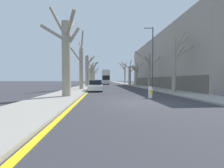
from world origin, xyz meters
TOP-DOWN VIEW (x-y plane):
  - ground_plane at (0.00, 0.00)m, footprint 300.00×300.00m
  - sidewalk_left at (-6.17, 50.00)m, footprint 3.48×120.00m
  - sidewalk_right at (6.17, 50.00)m, footprint 3.48×120.00m
  - building_facade_right at (12.90, 20.65)m, footprint 10.08×33.54m
  - kerb_line_stripe at (-4.25, 50.00)m, footprint 0.24×120.00m
  - street_tree_left_0 at (-5.62, 3.50)m, footprint 3.34×4.64m
  - street_tree_left_1 at (-5.66, 13.46)m, footprint 1.83×4.77m
  - street_tree_left_2 at (-5.63, 23.63)m, footprint 2.11×2.17m
  - street_tree_left_3 at (-5.46, 33.69)m, footprint 3.84×2.06m
  - street_tree_left_4 at (-5.75, 43.31)m, footprint 2.99×2.49m
  - street_tree_left_5 at (-5.54, 54.14)m, footprint 2.84×2.03m
  - street_tree_right_0 at (5.90, 7.04)m, footprint 2.22×1.69m
  - street_tree_right_1 at (5.73, 15.98)m, footprint 4.30×2.79m
  - street_tree_right_2 at (5.47, 24.60)m, footprint 2.80×3.12m
  - street_tree_right_3 at (5.79, 33.89)m, footprint 5.22×2.77m
  - street_tree_right_4 at (5.58, 42.40)m, footprint 3.22×3.95m
  - double_decker_bus at (-1.14, 40.76)m, footprint 2.45×10.21m
  - parked_car_0 at (-3.33, 10.51)m, footprint 1.81×4.34m
  - parked_car_1 at (-3.33, 16.95)m, footprint 1.72×4.14m
  - parked_car_2 at (-3.33, 22.64)m, footprint 1.86×4.31m
  - parked_car_3 at (-3.33, 28.94)m, footprint 1.90×4.05m
  - lamp_post at (4.86, 11.88)m, footprint 1.40×0.20m
  - traffic_bollard at (1.51, 2.52)m, footprint 0.34×0.35m

SIDE VIEW (x-z plane):
  - ground_plane at x=0.00m, z-range 0.00..0.00m
  - kerb_line_stripe at x=-4.25m, z-range 0.00..0.01m
  - sidewalk_left at x=-6.17m, z-range 0.00..0.12m
  - sidewalk_right at x=6.17m, z-range 0.00..0.12m
  - traffic_bollard at x=1.51m, z-range 0.00..0.94m
  - parked_car_1 at x=-3.33m, z-range -0.03..1.29m
  - parked_car_2 at x=-3.33m, z-range -0.04..1.37m
  - parked_car_0 at x=-3.33m, z-range -0.04..1.40m
  - parked_car_3 at x=-3.33m, z-range -0.04..1.42m
  - double_decker_bus at x=-1.14m, z-range 0.29..4.86m
  - street_tree_right_2 at x=5.47m, z-range 0.09..5.39m
  - street_tree_left_3 at x=-5.46m, z-range -0.19..6.41m
  - street_tree_right_3 at x=5.79m, z-range -0.61..6.96m
  - street_tree_left_5 at x=-5.54m, z-range -0.12..6.81m
  - street_tree_right_1 at x=5.73m, z-range 0.17..6.53m
  - street_tree_right_0 at x=5.90m, z-range -0.06..7.14m
  - street_tree_left_1 at x=-5.66m, z-range -0.71..7.92m
  - street_tree_left_2 at x=-5.63m, z-range 0.19..7.10m
  - street_tree_left_0 at x=-5.62m, z-range -0.22..7.84m
  - street_tree_left_4 at x=-5.75m, z-range -0.08..7.80m
  - street_tree_right_4 at x=5.58m, z-range -0.06..7.78m
  - building_facade_right at x=12.90m, z-range -0.01..10.02m
  - lamp_post at x=4.86m, z-range 0.47..9.67m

